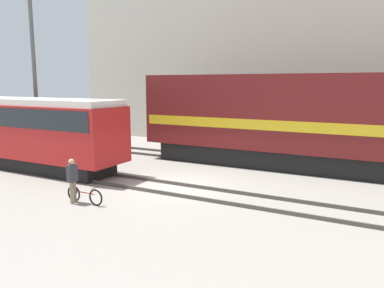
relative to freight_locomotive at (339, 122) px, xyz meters
The scene contains 9 objects.
ground_plane 8.58m from the freight_locomotive, 134.76° to the right, with size 120.00×120.00×0.00m, color gray.
track_near 8.94m from the freight_locomotive, 132.18° to the right, with size 60.00×1.50×0.14m.
track_far 6.27m from the freight_locomotive, behind, with size 60.00×1.51×0.14m.
building_backdrop 11.76m from the freight_locomotive, 123.43° to the left, with size 30.89×6.00×15.69m.
freight_locomotive is the anchor object (origin of this frame).
streetcar 15.54m from the freight_locomotive, 155.77° to the right, with size 11.27×2.54×3.58m.
bicycle 12.16m from the freight_locomotive, 128.32° to the right, with size 1.67×0.44×0.67m.
person 12.43m from the freight_locomotive, 129.37° to the right, with size 0.22×0.36×1.65m.
utility_pole_left 17.67m from the freight_locomotive, 169.51° to the right, with size 0.24×0.24×9.94m.
Camera 1 is at (7.97, -13.26, 4.32)m, focal length 35.00 mm.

